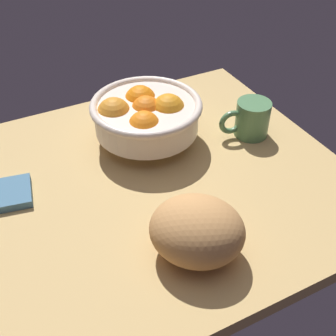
% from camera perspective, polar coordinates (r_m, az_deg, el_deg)
% --- Properties ---
extents(ground_plane, '(0.80, 0.67, 0.03)m').
position_cam_1_polar(ground_plane, '(0.86, -3.63, -2.70)').
color(ground_plane, tan).
extents(fruit_bowl, '(0.23, 0.23, 0.11)m').
position_cam_1_polar(fruit_bowl, '(0.92, -2.96, 6.92)').
color(fruit_bowl, silver).
rests_on(fruit_bowl, ground).
extents(bread_loaf, '(0.20, 0.20, 0.11)m').
position_cam_1_polar(bread_loaf, '(0.69, 3.77, -8.11)').
color(bread_loaf, tan).
rests_on(bread_loaf, ground).
extents(mug, '(0.11, 0.07, 0.08)m').
position_cam_1_polar(mug, '(0.97, 10.67, 6.27)').
color(mug, '#518254').
rests_on(mug, ground).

